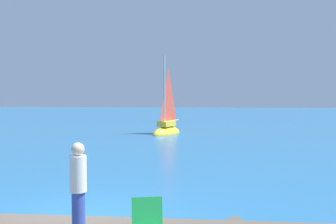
% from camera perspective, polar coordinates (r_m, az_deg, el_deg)
% --- Properties ---
extents(ground_plane, '(160.00, 160.00, 0.00)m').
position_cam_1_polar(ground_plane, '(9.25, -13.23, -16.13)').
color(ground_plane, '#236093').
extents(sailboat_near, '(2.56, 3.61, 6.55)m').
position_cam_1_polar(sailboat_near, '(27.89, -0.21, -2.72)').
color(sailboat_near, yellow).
rests_on(sailboat_near, ground).
extents(person_standing, '(0.28, 0.28, 1.62)m').
position_cam_1_polar(person_standing, '(6.33, -13.90, -11.47)').
color(person_standing, '#334CB2').
rests_on(person_standing, shore_ledge).
extents(beach_chair, '(0.60, 0.69, 0.80)m').
position_cam_1_polar(beach_chair, '(5.82, -3.18, -17.03)').
color(beach_chair, green).
rests_on(beach_chair, shore_ledge).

